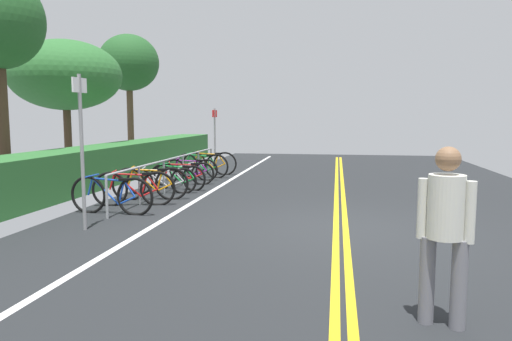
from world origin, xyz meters
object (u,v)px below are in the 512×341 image
at_px(bicycle_0, 111,195).
at_px(bicycle_7, 202,165).
at_px(bicycle_2, 150,184).
at_px(bicycle_6, 191,170).
at_px(sign_post_near, 81,139).
at_px(bicycle_5, 184,174).
at_px(sign_post_far, 215,133).
at_px(bicycle_3, 162,181).
at_px(bicycle_4, 178,177).
at_px(tree_extra, 129,64).
at_px(tree_far_right, 65,75).
at_px(bicycle_8, 210,163).
at_px(pedestrian, 445,225).
at_px(bicycle_1, 134,189).
at_px(bike_rack, 174,165).

relative_size(bicycle_0, bicycle_7, 1.00).
height_order(bicycle_2, bicycle_6, bicycle_2).
height_order(bicycle_6, sign_post_near, sign_post_near).
xyz_separation_m(bicycle_5, sign_post_far, (3.61, 0.05, 0.99)).
relative_size(bicycle_3, bicycle_4, 1.04).
bearing_deg(sign_post_near, tree_extra, 20.60).
bearing_deg(tree_far_right, bicycle_8, -80.99).
xyz_separation_m(bicycle_0, bicycle_3, (2.53, -0.08, -0.05)).
distance_m(bicycle_3, sign_post_far, 5.23).
height_order(bicycle_2, pedestrian, pedestrian).
relative_size(bicycle_8, tree_extra, 0.34).
xyz_separation_m(bicycle_1, bicycle_8, (5.58, -0.16, 0.01)).
bearing_deg(sign_post_far, bicycle_2, -179.75).
distance_m(bicycle_1, bicycle_2, 0.74).
relative_size(pedestrian, sign_post_far, 0.76).
bearing_deg(bicycle_6, bicycle_7, -9.32).
height_order(bicycle_2, tree_extra, tree_extra).
relative_size(bicycle_3, tree_extra, 0.32).
distance_m(sign_post_far, tree_extra, 6.14).
distance_m(bicycle_6, tree_extra, 8.20).
distance_m(bicycle_1, sign_post_far, 6.82).
bearing_deg(bicycle_3, bicycle_2, -176.28).
bearing_deg(bicycle_8, bicycle_1, 178.32).
height_order(bicycle_7, tree_extra, tree_extra).
height_order(bicycle_6, sign_post_far, sign_post_far).
height_order(bicycle_5, sign_post_near, sign_post_near).
relative_size(bicycle_0, pedestrian, 1.08).
bearing_deg(pedestrian, bicycle_7, 27.08).
distance_m(bicycle_6, sign_post_near, 6.45).
bearing_deg(bicycle_2, bicycle_1, 174.61).
relative_size(sign_post_near, tree_extra, 0.49).
distance_m(bicycle_2, pedestrian, 7.83).
xyz_separation_m(bike_rack, tree_extra, (7.47, 4.51, 3.47)).
relative_size(bicycle_6, tree_extra, 0.30).
height_order(bicycle_0, bicycle_1, bicycle_0).
relative_size(bicycle_1, pedestrian, 1.05).
relative_size(bicycle_6, pedestrian, 0.99).
bearing_deg(bicycle_0, bicycle_2, -4.72).
height_order(bicycle_3, sign_post_far, sign_post_far).
distance_m(bicycle_0, tree_extra, 12.22).
xyz_separation_m(bicycle_3, sign_post_near, (-3.85, -0.09, 1.21)).
height_order(bicycle_4, tree_extra, tree_extra).
bearing_deg(bicycle_5, bicycle_0, 177.72).
distance_m(bike_rack, sign_post_far, 4.41).
height_order(bicycle_1, pedestrian, pedestrian).
height_order(sign_post_far, tree_extra, tree_extra).
bearing_deg(bike_rack, sign_post_near, -179.53).
xyz_separation_m(bicycle_0, tree_extra, (10.78, 4.39, 3.73)).
relative_size(bike_rack, tree_extra, 1.43).
bearing_deg(bicycle_5, bicycle_6, 6.62).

